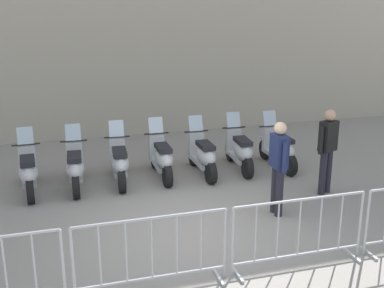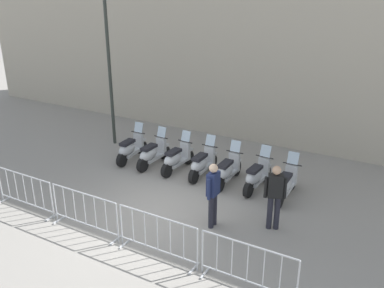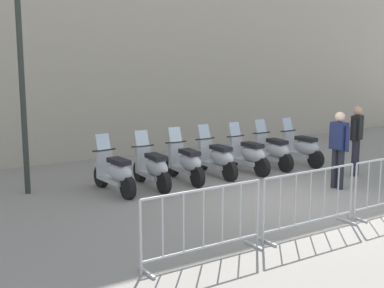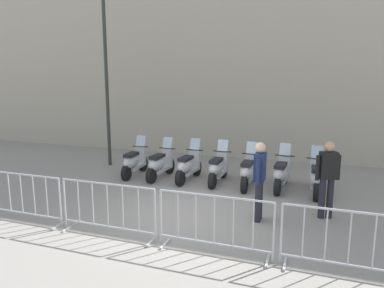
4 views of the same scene
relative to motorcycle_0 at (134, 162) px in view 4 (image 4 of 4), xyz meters
name	(u,v)px [view 4 (image 4 of 4)]	position (x,y,z in m)	size (l,w,h in m)	color
ground_plane	(188,213)	(3.12, -1.97, -0.45)	(120.00, 120.00, 0.00)	gray
building_facade	(252,26)	(1.91, 5.40, 4.78)	(28.00, 2.40, 10.47)	#B2A893
motorcycle_0	(134,162)	(0.00, 0.00, 0.00)	(0.70, 1.71, 1.24)	black
motorcycle_1	(160,164)	(0.90, 0.15, 0.00)	(0.59, 1.72, 1.24)	black
motorcycle_2	(188,166)	(1.80, 0.34, 0.00)	(0.57, 1.73, 1.24)	black
motorcycle_3	(218,169)	(2.70, 0.54, 0.00)	(0.63, 1.72, 1.24)	black
motorcycle_4	(248,172)	(3.63, 0.61, 0.00)	(0.65, 1.72, 1.24)	black
motorcycle_5	(281,174)	(4.52, 0.85, 0.00)	(0.57, 1.73, 1.24)	black
motorcycle_6	(316,178)	(5.45, 0.88, 0.00)	(0.66, 1.72, 1.24)	black
barrier_segment_0	(22,198)	(0.19, -4.08, 0.07)	(2.05, 0.74, 1.07)	#B2B5B7
barrier_segment_1	(108,210)	(2.31, -3.73, 0.07)	(2.05, 0.74, 1.07)	#B2B5B7
barrier_segment_2	(214,225)	(4.44, -3.38, 0.07)	(2.05, 0.74, 1.07)	#B2B5B7
barrier_segment_3	(349,244)	(6.57, -3.03, 0.07)	(2.05, 0.74, 1.07)	#B2B5B7
street_lamp	(106,65)	(-1.74, 0.79, 3.13)	(0.36, 0.36, 5.96)	#2D332D
officer_near_row_end	(328,175)	(5.91, -0.73, 0.53)	(0.48, 0.38, 1.73)	#23232D
officer_mid_plaza	(260,177)	(4.66, -1.58, 0.53)	(0.27, 0.54, 1.73)	#23232D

